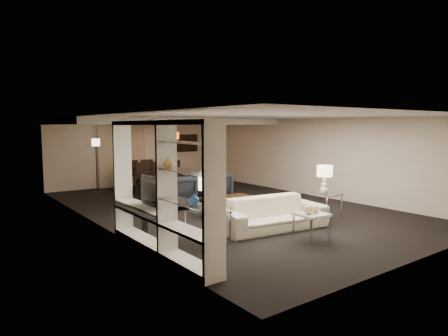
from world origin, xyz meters
TOP-DOWN VIEW (x-y plane):
  - floor at (0.00, 0.00)m, footprint 11.00×11.00m
  - ceiling at (0.00, 0.00)m, footprint 7.00×11.00m
  - wall_back at (0.00, 5.50)m, footprint 7.00×0.02m
  - wall_front at (0.00, -5.50)m, footprint 7.00×0.02m
  - wall_left at (-3.50, 0.00)m, footprint 0.02×11.00m
  - wall_right at (3.50, 0.00)m, footprint 0.02×11.00m
  - ceiling_soffit at (0.00, 3.50)m, footprint 7.00×4.00m
  - curtains at (-0.90, 5.42)m, footprint 1.50×0.12m
  - door at (0.70, 5.47)m, footprint 0.90×0.05m
  - painting at (2.10, 5.46)m, footprint 0.95×0.04m
  - media_unit at (-3.31, -2.60)m, footprint 0.38×3.40m
  - pendant_light at (0.30, 3.50)m, footprint 0.52×0.52m
  - sofa at (-0.57, -2.57)m, footprint 2.52×1.25m
  - coffee_table at (-0.57, -0.97)m, footprint 1.38×0.86m
  - armchair_left at (-1.17, 0.73)m, footprint 1.07×1.09m
  - armchair_right at (0.03, 0.73)m, footprint 0.98×1.01m
  - side_table_left at (-2.27, -2.57)m, footprint 0.74×0.74m
  - side_table_right at (1.13, -2.57)m, footprint 0.71×0.71m
  - table_lamp_left at (-2.27, -2.57)m, footprint 0.42×0.42m
  - table_lamp_right at (1.13, -2.57)m, footprint 0.41×0.41m
  - marble_table at (-0.57, -3.67)m, footprint 0.59×0.59m
  - gold_gourd_a at (-0.67, -3.67)m, footprint 0.18×0.18m
  - gold_gourd_b at (-0.47, -3.67)m, footprint 0.16×0.16m
  - television at (-3.28, -2.10)m, footprint 0.98×0.13m
  - vase_blue at (-3.31, -3.72)m, footprint 0.17×0.17m
  - vase_amber at (-3.31, -2.92)m, footprint 0.17×0.17m
  - floor_speaker at (-2.95, -1.17)m, footprint 0.13×0.13m
  - dining_table at (-0.25, 3.90)m, footprint 2.13×1.32m
  - chair_nl at (-0.85, 3.25)m, footprint 0.52×0.52m
  - chair_nm at (-0.25, 3.25)m, footprint 0.55×0.55m
  - chair_nr at (0.35, 3.25)m, footprint 0.51×0.51m
  - chair_fl at (-0.85, 4.55)m, footprint 0.52×0.52m
  - chair_fm at (-0.25, 4.55)m, footprint 0.51×0.51m
  - chair_fr at (0.35, 4.55)m, footprint 0.50×0.50m
  - floor_lamp at (-2.03, 4.49)m, footprint 0.28×0.28m

SIDE VIEW (x-z plane):
  - floor at x=0.00m, z-range 0.00..0.00m
  - coffee_table at x=-0.57m, z-range 0.00..0.48m
  - marble_table at x=-0.57m, z-range 0.00..0.55m
  - side_table_left at x=-2.27m, z-range 0.00..0.62m
  - side_table_right at x=1.13m, z-range 0.00..0.62m
  - sofa at x=-0.57m, z-range 0.00..0.71m
  - dining_table at x=-0.25m, z-range 0.00..0.71m
  - armchair_left at x=-1.17m, z-range 0.00..0.90m
  - armchair_right at x=0.03m, z-range 0.00..0.90m
  - floor_speaker at x=-2.95m, z-range 0.00..1.00m
  - chair_nl at x=-0.85m, z-range 0.00..1.06m
  - chair_nm at x=-0.25m, z-range 0.00..1.06m
  - chair_nr at x=0.35m, z-range 0.00..1.06m
  - chair_fl at x=-0.85m, z-range 0.00..1.06m
  - chair_fm at x=-0.25m, z-range 0.00..1.06m
  - chair_fr at x=0.35m, z-range 0.00..1.06m
  - gold_gourd_b at x=-0.47m, z-range 0.55..0.71m
  - gold_gourd_a at x=-0.67m, z-range 0.55..0.73m
  - floor_lamp at x=-2.03m, z-range 0.00..1.83m
  - table_lamp_left at x=-2.27m, z-range 0.62..1.31m
  - table_lamp_right at x=1.13m, z-range 0.62..1.31m
  - television at x=-3.28m, z-range 0.75..1.32m
  - door at x=0.70m, z-range 0.00..2.10m
  - vase_blue at x=-3.31m, z-range 1.06..1.24m
  - media_unit at x=-3.31m, z-range 0.00..2.35m
  - curtains at x=-0.90m, z-range 0.00..2.40m
  - wall_back at x=0.00m, z-range 0.00..2.50m
  - wall_front at x=0.00m, z-range 0.00..2.50m
  - wall_left at x=-3.50m, z-range 0.00..2.50m
  - wall_right at x=3.50m, z-range 0.00..2.50m
  - painting at x=2.10m, z-range 1.23..1.88m
  - vase_amber at x=-3.31m, z-range 1.56..1.73m
  - pendant_light at x=0.30m, z-range 1.80..2.04m
  - ceiling_soffit at x=0.00m, z-range 2.30..2.50m
  - ceiling at x=0.00m, z-range 2.49..2.51m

